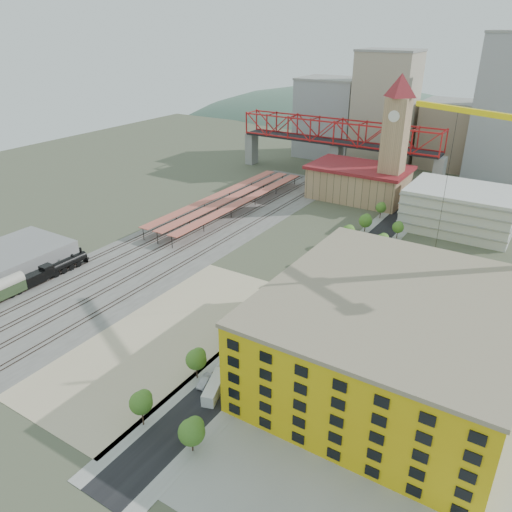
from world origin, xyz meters
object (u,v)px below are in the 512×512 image
Objects in this scene: clock_tower at (396,130)px; locomotive at (58,268)px; construction_building at (391,338)px; car_0 at (222,366)px; site_trailer_a at (215,387)px; site_trailer_b at (256,348)px; site_trailer_d at (299,307)px; site_trailer_c at (271,334)px.

clock_tower reaches higher than locomotive.
construction_building is 33.78m from car_0.
site_trailer_a is 0.94× the size of site_trailer_b.
locomotive is 2.16× the size of site_trailer_d.
locomotive is 2.28× the size of site_trailer_c.
clock_tower is at bearing 61.21° from locomotive.
locomotive reaches higher than site_trailer_a.
clock_tower is at bearing 108.78° from construction_building.
clock_tower is 5.13× the size of site_trailer_d.
construction_building is at bearing 3.45° from locomotive.
clock_tower is at bearing 83.24° from car_0.
site_trailer_d is (8.00, -87.38, -27.31)m from clock_tower.
clock_tower is 123.35m from locomotive.
site_trailer_d is 27.82m from car_0.
car_0 is at bearing -8.57° from locomotive.
site_trailer_d is (66.00, 18.16, -0.65)m from locomotive.
car_0 is at bearing -112.67° from site_trailer_c.
site_trailer_d is at bearing 15.38° from locomotive.
site_trailer_b is at bearing -1.08° from locomotive.
site_trailer_d reaches higher than site_trailer_a.
construction_building reaches higher than site_trailer_b.
construction_building is 5.29× the size of site_trailer_c.
clock_tower is at bearing 83.67° from site_trailer_c.
locomotive is at bearing -118.79° from clock_tower.
car_0 is (-3.00, -8.24, -0.51)m from site_trailer_b.
clock_tower is 2.38× the size of locomotive.
clock_tower is at bearing 87.65° from site_trailer_b.
site_trailer_b is 0.95× the size of site_trailer_d.
site_trailer_a is (-26.00, -21.54, -8.17)m from construction_building.
car_0 is at bearing -92.63° from site_trailer_d.
site_trailer_a is 0.89× the size of site_trailer_d.
site_trailer_a is 1.91× the size of car_0.
site_trailer_b is at bearing -85.72° from clock_tower.
car_0 is (63.00, -9.49, -1.23)m from locomotive.
site_trailer_c is 13.29m from site_trailer_d.
site_trailer_b is 6.12m from site_trailer_c.
car_0 is (-29.00, -15.04, -8.60)m from construction_building.
clock_tower is 91.90m from site_trailer_d.
locomotive is 4.62× the size of car_0.
clock_tower is at bearing 75.22° from site_trailer_a.
site_trailer_b reaches higher than site_trailer_c.
site_trailer_b is at bearing 71.46° from site_trailer_a.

